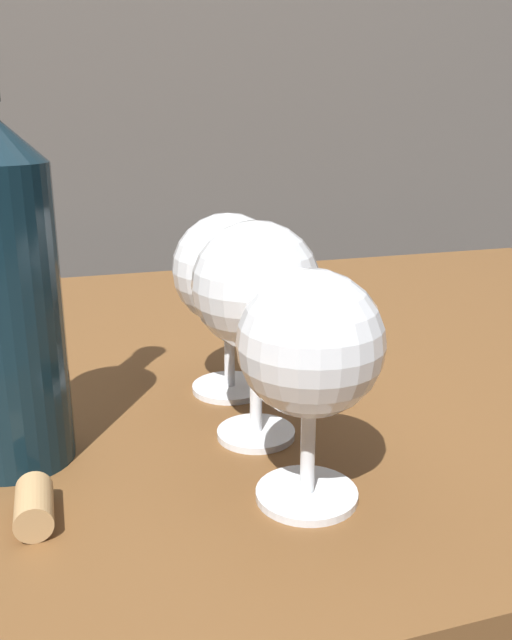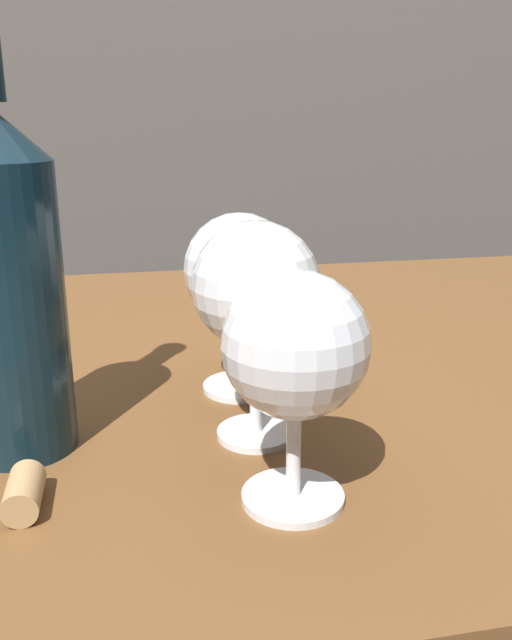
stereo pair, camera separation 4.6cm
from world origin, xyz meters
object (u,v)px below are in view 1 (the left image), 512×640
(wine_glass_white, at_px, (310,347))
(cork, at_px, (34,506))
(wine_glass_pinot, at_px, (256,289))
(wine_glass_chardonnay, at_px, (228,271))

(wine_glass_white, xyz_separation_m, cork, (-0.16, 0.02, -0.09))
(wine_glass_pinot, xyz_separation_m, cork, (-0.15, -0.07, -0.10))
(wine_glass_white, distance_m, cork, 0.18)
(wine_glass_pinot, relative_size, wine_glass_chardonnay, 1.05)
(wine_glass_chardonnay, height_order, cork, wine_glass_chardonnay)
(wine_glass_white, xyz_separation_m, wine_glass_chardonnay, (-0.00, 0.18, 0.01))
(wine_glass_pinot, xyz_separation_m, wine_glass_chardonnay, (0.00, 0.09, -0.01))
(wine_glass_pinot, distance_m, wine_glass_chardonnay, 0.09)
(wine_glass_pinot, height_order, cork, wine_glass_pinot)
(wine_glass_white, distance_m, wine_glass_pinot, 0.09)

